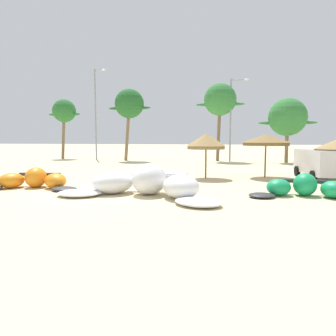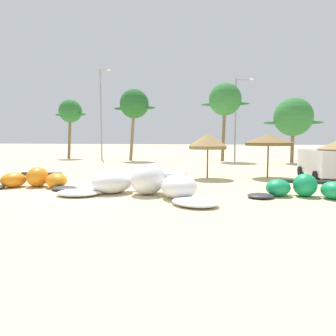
# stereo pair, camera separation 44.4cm
# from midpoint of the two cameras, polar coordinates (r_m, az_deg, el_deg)

# --- Properties ---
(ground_plane) EXTENTS (260.00, 260.00, 0.00)m
(ground_plane) POSITION_cam_midpoint_polar(r_m,az_deg,el_deg) (15.56, -14.55, -4.10)
(ground_plane) COLOR beige
(kite_left) EXTENTS (5.30, 2.85, 1.04)m
(kite_left) POSITION_cam_midpoint_polar(r_m,az_deg,el_deg) (17.40, -24.16, -2.09)
(kite_left) COLOR #333338
(kite_left) RESTS_ON ground
(kite_left_of_center) EXTENTS (7.65, 4.11, 1.38)m
(kite_left_of_center) POSITION_cam_midpoint_polar(r_m,az_deg,el_deg) (13.76, -5.05, -2.94)
(kite_left_of_center) COLOR white
(kite_left_of_center) RESTS_ON ground
(kite_center) EXTENTS (5.02, 2.46, 1.01)m
(kite_center) POSITION_cam_midpoint_polar(r_m,az_deg,el_deg) (14.68, 23.18, -3.40)
(kite_center) COLOR #333338
(kite_center) RESTS_ON ground
(beach_umbrella_near_van) EXTENTS (2.49, 2.49, 2.86)m
(beach_umbrella_near_van) POSITION_cam_midpoint_polar(r_m,az_deg,el_deg) (19.89, 6.37, 4.90)
(beach_umbrella_near_van) COLOR brown
(beach_umbrella_near_van) RESTS_ON ground
(beach_umbrella_middle) EXTENTS (3.08, 3.08, 2.82)m
(beach_umbrella_middle) POSITION_cam_midpoint_polar(r_m,az_deg,el_deg) (21.13, 16.98, 4.96)
(beach_umbrella_middle) COLOR brown
(beach_umbrella_middle) RESTS_ON ground
(parked_van) EXTENTS (2.70, 4.98, 1.84)m
(parked_van) POSITION_cam_midpoint_polar(r_m,az_deg,el_deg) (21.71, 25.85, 1.07)
(parked_van) COLOR silver
(parked_van) RESTS_ON ground
(palm_leftmost) EXTENTS (4.42, 2.95, 7.59)m
(palm_leftmost) POSITION_cam_midpoint_polar(r_m,az_deg,el_deg) (42.56, -18.83, 9.78)
(palm_leftmost) COLOR brown
(palm_leftmost) RESTS_ON ground
(palm_left) EXTENTS (5.06, 3.37, 8.27)m
(palm_left) POSITION_cam_midpoint_polar(r_m,az_deg,el_deg) (36.84, -7.48, 11.52)
(palm_left) COLOR #7F6647
(palm_left) RESTS_ON ground
(palm_left_of_gap) EXTENTS (5.45, 3.63, 8.77)m
(palm_left_of_gap) POSITION_cam_midpoint_polar(r_m,az_deg,el_deg) (36.16, 9.20, 12.22)
(palm_left_of_gap) COLOR brown
(palm_left_of_gap) RESTS_ON ground
(palm_center_left) EXTENTS (5.95, 3.97, 6.79)m
(palm_center_left) POSITION_cam_midpoint_polar(r_m,az_deg,el_deg) (35.27, 20.78, 8.68)
(palm_center_left) COLOR #7F6647
(palm_center_left) RESTS_ON ground
(lamppost_west) EXTENTS (1.50, 0.24, 10.88)m
(lamppost_west) POSITION_cam_midpoint_polar(r_m,az_deg,el_deg) (39.18, -13.38, 10.25)
(lamppost_west) COLOR gray
(lamppost_west) RESTS_ON ground
(lamppost_west_center) EXTENTS (1.99, 0.24, 9.09)m
(lamppost_west_center) POSITION_cam_midpoint_polar(r_m,az_deg,el_deg) (35.44, 11.34, 9.44)
(lamppost_west_center) COLOR gray
(lamppost_west_center) RESTS_ON ground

